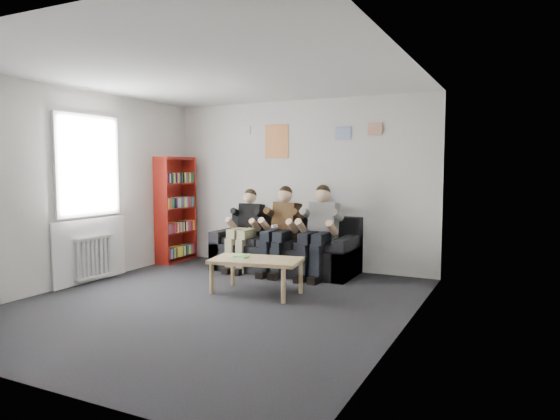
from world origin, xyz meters
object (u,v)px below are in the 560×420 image
(person_left, at_px, (245,229))
(person_right, at_px, (318,232))
(person_middle, at_px, (280,230))
(sofa, at_px, (286,251))
(bookshelf, at_px, (176,209))
(coffee_table, at_px, (256,263))

(person_left, bearing_deg, person_right, -3.29)
(person_middle, bearing_deg, sofa, 99.27)
(bookshelf, xyz_separation_m, person_left, (1.43, -0.10, -0.25))
(bookshelf, distance_m, person_right, 2.69)
(bookshelf, relative_size, person_middle, 1.35)
(person_middle, distance_m, person_right, 0.62)
(person_left, height_order, person_right, person_right)
(sofa, relative_size, person_right, 1.64)
(coffee_table, relative_size, person_right, 0.83)
(person_left, bearing_deg, bookshelf, 172.78)
(sofa, distance_m, coffee_table, 1.47)
(bookshelf, distance_m, person_left, 1.46)
(person_middle, bearing_deg, bookshelf, -173.73)
(bookshelf, height_order, person_left, bookshelf)
(coffee_table, bearing_deg, bookshelf, 149.91)
(person_right, bearing_deg, bookshelf, 178.22)
(sofa, xyz_separation_m, coffee_table, (0.26, -1.44, 0.09))
(sofa, xyz_separation_m, person_left, (-0.62, -0.20, 0.34))
(sofa, relative_size, person_middle, 1.67)
(coffee_table, distance_m, person_middle, 1.29)
(person_middle, height_order, person_right, person_right)
(coffee_table, distance_m, person_left, 1.55)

